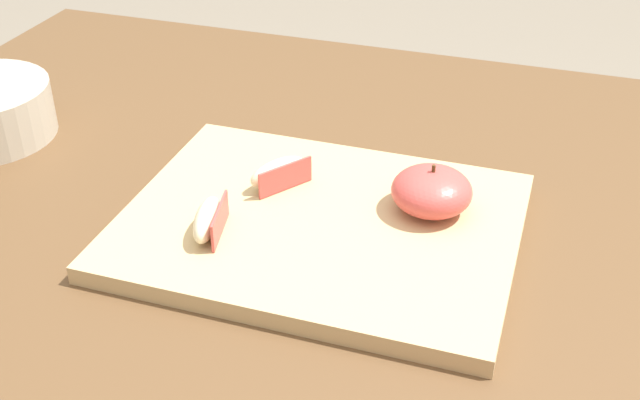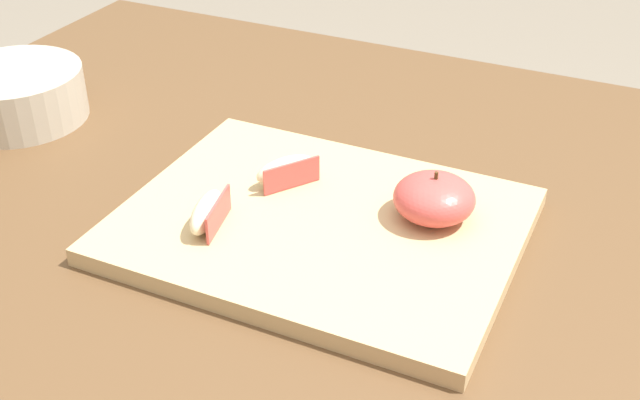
{
  "view_description": "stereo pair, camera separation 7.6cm",
  "coord_description": "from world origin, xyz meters",
  "views": [
    {
      "loc": [
        0.13,
        -0.62,
        1.2
      ],
      "look_at": [
        -0.07,
        -0.01,
        0.79
      ],
      "focal_mm": 45.42,
      "sensor_mm": 36.0,
      "label": 1
    },
    {
      "loc": [
        0.2,
        -0.59,
        1.2
      ],
      "look_at": [
        -0.07,
        -0.01,
        0.79
      ],
      "focal_mm": 45.42,
      "sensor_mm": 36.0,
      "label": 2
    }
  ],
  "objects": [
    {
      "name": "ceramic_fruit_bowl",
      "position": [
        -0.5,
        0.06,
        0.78
      ],
      "size": [
        0.16,
        0.16,
        0.06
      ],
      "color": "#BCB29E",
      "rests_on": "dining_table"
    },
    {
      "name": "apple_wedge_middle",
      "position": [
        -0.12,
        0.04,
        0.78
      ],
      "size": [
        0.06,
        0.07,
        0.03
      ],
      "color": "beige",
      "rests_on": "cutting_board"
    },
    {
      "name": "dining_table",
      "position": [
        0.0,
        0.0,
        0.65
      ],
      "size": [
        1.32,
        0.94,
        0.75
      ],
      "color": "brown",
      "rests_on": "ground_plane"
    },
    {
      "name": "apple_wedge_back",
      "position": [
        -0.16,
        -0.06,
        0.78
      ],
      "size": [
        0.04,
        0.07,
        0.03
      ],
      "color": "beige",
      "rests_on": "cutting_board"
    },
    {
      "name": "apple_half_skin_up",
      "position": [
        0.03,
        0.04,
        0.79
      ],
      "size": [
        0.08,
        0.08,
        0.05
      ],
      "color": "#D14C47",
      "rests_on": "cutting_board"
    },
    {
      "name": "cutting_board",
      "position": [
        -0.07,
        -0.01,
        0.76
      ],
      "size": [
        0.37,
        0.29,
        0.02
      ],
      "color": "tan",
      "rests_on": "dining_table"
    }
  ]
}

